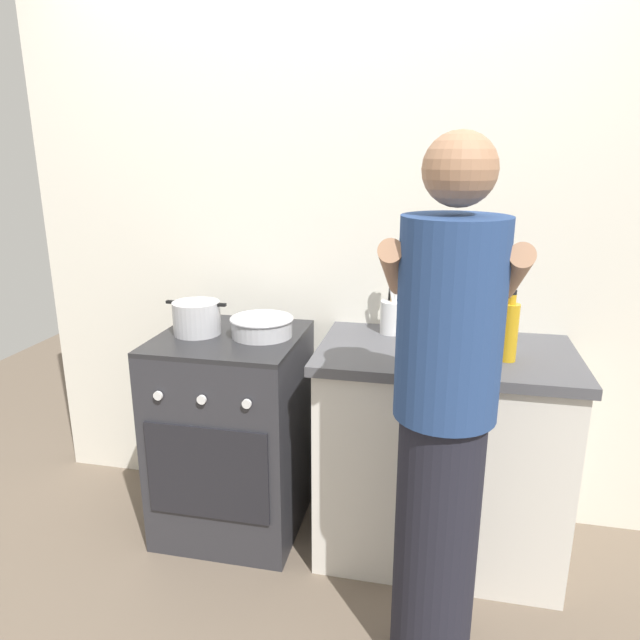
# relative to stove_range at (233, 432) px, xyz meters

# --- Properties ---
(ground) EXTENTS (6.00, 6.00, 0.00)m
(ground) POSITION_rel_stove_range_xyz_m (0.35, -0.15, -0.45)
(ground) COLOR #6B5B4C
(back_wall) EXTENTS (3.20, 0.10, 2.50)m
(back_wall) POSITION_rel_stove_range_xyz_m (0.55, 0.35, 0.80)
(back_wall) COLOR silver
(back_wall) RESTS_ON ground
(countertop) EXTENTS (1.00, 0.60, 0.90)m
(countertop) POSITION_rel_stove_range_xyz_m (0.90, 0.00, 0.00)
(countertop) COLOR silver
(countertop) RESTS_ON ground
(stove_range) EXTENTS (0.60, 0.62, 0.90)m
(stove_range) POSITION_rel_stove_range_xyz_m (0.00, 0.00, 0.00)
(stove_range) COLOR #2D2D33
(stove_range) RESTS_ON ground
(pot) EXTENTS (0.27, 0.20, 0.14)m
(pot) POSITION_rel_stove_range_xyz_m (-0.14, -0.00, 0.52)
(pot) COLOR #B2B2B7
(pot) RESTS_ON stove_range
(mixing_bowl) EXTENTS (0.27, 0.27, 0.08)m
(mixing_bowl) POSITION_rel_stove_range_xyz_m (0.14, 0.02, 0.50)
(mixing_bowl) COLOR #B7B7BC
(mixing_bowl) RESTS_ON stove_range
(utensil_crock) EXTENTS (0.10, 0.10, 0.33)m
(utensil_crock) POSITION_rel_stove_range_xyz_m (0.67, 0.18, 0.55)
(utensil_crock) COLOR silver
(utensil_crock) RESTS_ON countertop
(oil_bottle) EXTENTS (0.06, 0.06, 0.27)m
(oil_bottle) POSITION_rel_stove_range_xyz_m (1.12, -0.07, 0.56)
(oil_bottle) COLOR gold
(oil_bottle) RESTS_ON countertop
(person) EXTENTS (0.41, 0.50, 1.70)m
(person) POSITION_rel_stove_range_xyz_m (0.89, -0.59, 0.41)
(person) COLOR black
(person) RESTS_ON ground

